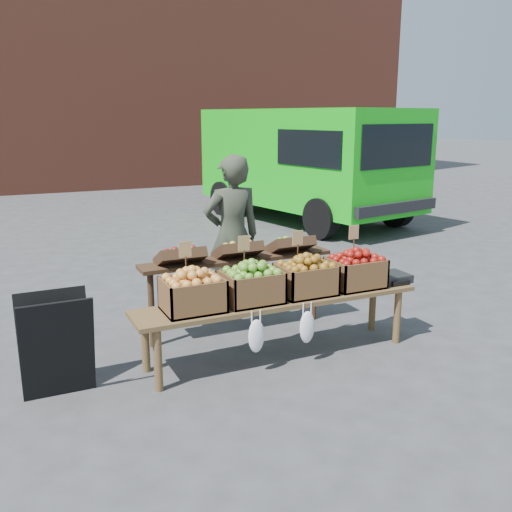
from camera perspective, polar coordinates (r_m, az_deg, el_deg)
name	(u,v)px	position (r m, az deg, el deg)	size (l,w,h in m)	color
ground	(228,369)	(5.15, -2.80, -11.23)	(80.00, 80.00, 0.00)	#404043
brick_building	(36,18)	(19.60, -21.16, 21.28)	(24.00, 4.00, 10.00)	brown
delivery_van	(306,166)	(12.10, 5.01, 8.96)	(2.36, 5.16, 2.31)	#0DC113
vendor	(232,236)	(6.29, -2.41, 2.01)	(0.65, 0.43, 1.78)	#32382B
chalkboard_sign	(56,345)	(4.82, -19.35, -8.39)	(0.56, 0.31, 0.84)	black
back_table	(238,284)	(5.80, -1.83, -2.80)	(2.10, 0.44, 1.04)	#362314
display_bench	(279,327)	(5.30, 2.31, -7.13)	(2.70, 0.56, 0.57)	brown
crate_golden_apples	(193,295)	(4.85, -6.36, -3.88)	(0.50, 0.40, 0.28)	gold
crate_russet_pears	(252,287)	(5.05, -0.43, -3.10)	(0.50, 0.40, 0.28)	#5F9D31
crate_red_apples	(306,279)	(5.29, 5.00, -2.35)	(0.50, 0.40, 0.28)	#A06D24
crate_green_apples	(355,273)	(5.58, 9.91, -1.65)	(0.50, 0.40, 0.28)	#790700
weighing_scale	(390,277)	(5.85, 13.30, -2.10)	(0.34, 0.30, 0.08)	black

